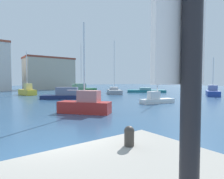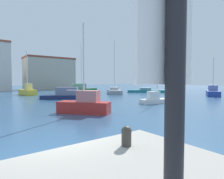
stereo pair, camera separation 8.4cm
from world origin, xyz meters
name	(u,v)px [view 2 (the right image)]	position (x,y,z in m)	size (l,w,h in m)	color
water	(103,96)	(15.00, 20.00, 0.00)	(160.00, 160.00, 0.00)	#2D5175
mooring_bollard	(126,135)	(1.04, -2.22, 1.19)	(0.27, 0.27, 0.51)	#38332D
sailboat_red_inner_mooring	(85,104)	(4.85, 7.26, 0.72)	(3.69, 4.09, 7.14)	#B22823
sailboat_green_outer_mooring	(81,89)	(15.64, 29.56, 0.72)	(7.34, 3.75, 10.33)	#28703D
motorboat_teal_behind_lamppost	(146,91)	(28.31, 22.74, 0.35)	(8.09, 7.62, 1.04)	#1E707A
sailboat_white_far_right	(156,99)	(14.40, 8.12, 0.51)	(4.29, 1.99, 6.17)	white
sailboat_blue_center_channel	(213,92)	(30.41, 9.33, 0.66)	(5.80, 4.40, 6.51)	#233D93
sailboat_yellow_mid_harbor	(28,91)	(5.28, 30.38, 0.71)	(2.28, 5.13, 7.94)	gold
motorboat_navy_distant_east	(68,95)	(8.38, 19.11, 0.55)	(7.38, 5.99, 1.65)	#19234C
sailboat_grey_far_left	(114,91)	(19.98, 23.55, 0.52)	(5.63, 7.18, 10.49)	gray
warehouse_block	(49,74)	(15.60, 50.67, 4.76)	(13.92, 8.27, 9.50)	#B2A893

